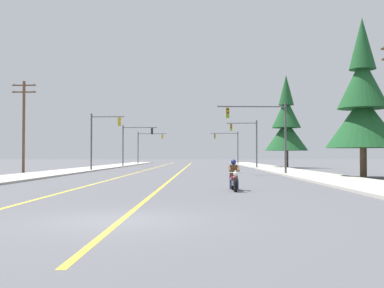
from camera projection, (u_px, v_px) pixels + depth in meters
name	position (u px, v px, depth m)	size (l,w,h in m)	color
ground_plane	(116.00, 221.00, 11.52)	(400.00, 400.00, 0.00)	#515156
lane_stripe_center	(184.00, 169.00, 56.50)	(0.16, 100.00, 0.01)	yellow
lane_stripe_left	(151.00, 169.00, 56.57)	(0.16, 100.00, 0.01)	yellow
sidewalk_kerb_right	(280.00, 170.00, 51.31)	(4.40, 110.00, 0.14)	#ADA89E
sidewalk_kerb_left	(83.00, 170.00, 51.70)	(4.40, 110.00, 0.14)	#ADA89E
motorcycle_with_rider	(234.00, 178.00, 21.47)	(0.70, 2.19, 1.46)	black
traffic_signal_near_right	(265.00, 126.00, 39.24)	(5.96, 0.61, 6.20)	#47474C
traffic_signal_near_left	(101.00, 134.00, 49.44)	(3.67, 0.37, 6.20)	#47474C
traffic_signal_mid_right	(248.00, 137.00, 59.01)	(3.94, 0.40, 6.20)	#47474C
traffic_signal_mid_left	(133.00, 139.00, 68.29)	(5.17, 0.49, 6.20)	#47474C
traffic_signal_far_right	(230.00, 142.00, 85.71)	(5.19, 0.45, 6.20)	#47474C
traffic_signal_far_left	(147.00, 143.00, 87.41)	(5.53, 0.64, 6.20)	#47474C
utility_pole_left_near	(24.00, 123.00, 43.65)	(2.27, 0.26, 8.76)	brown
conifer_tree_right_verge_near	(363.00, 104.00, 34.19)	(5.45, 5.45, 12.00)	#4C3828
conifer_tree_right_verge_far	(286.00, 125.00, 61.80)	(5.72, 5.72, 12.59)	#423023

